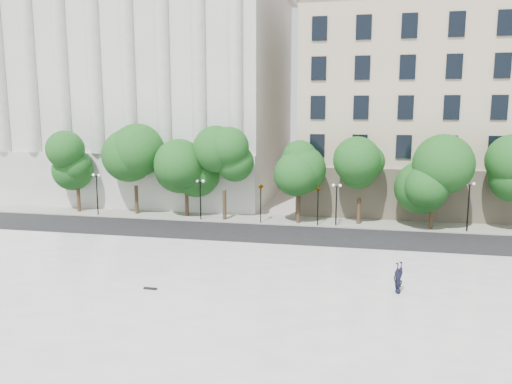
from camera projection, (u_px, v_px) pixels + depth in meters
ground at (192, 325)px, 24.67m from camera, size 160.00×160.00×0.00m
plaza at (209, 298)px, 27.53m from camera, size 44.00×22.00×0.45m
street at (260, 236)px, 42.07m from camera, size 60.00×8.00×0.02m
far_sidewalk at (272, 220)px, 47.87m from camera, size 60.00×4.00×0.12m
building_west at (160, 90)px, 63.18m from camera, size 31.50×27.65×25.60m
building_east at (468, 104)px, 56.56m from camera, size 36.00×26.15×23.00m
traffic_light_west at (261, 184)px, 45.77m from camera, size 0.69×1.96×4.27m
traffic_light_east at (318, 186)px, 44.76m from camera, size 0.99×1.73×4.19m
person_lying at (398, 289)px, 27.62m from camera, size 1.70×1.74×0.49m
skateboard at (150, 288)px, 28.28m from camera, size 0.79×0.22×0.08m
street_trees at (267, 169)px, 46.63m from camera, size 45.60×5.41×7.71m
lamp_posts at (269, 193)px, 46.07m from camera, size 35.63×0.28×4.42m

